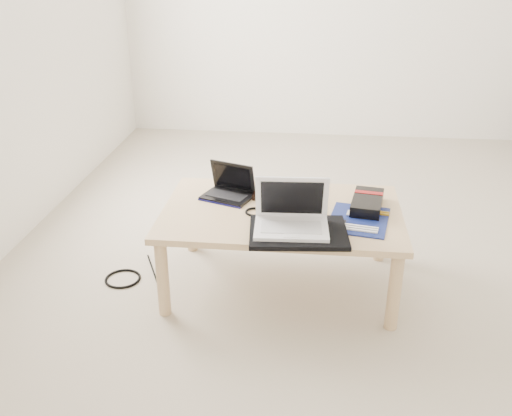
# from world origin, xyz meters

# --- Properties ---
(ground) EXTENTS (4.00, 4.00, 0.00)m
(ground) POSITION_xyz_m (0.00, 0.00, 0.00)
(ground) COLOR beige
(ground) RESTS_ON ground
(coffee_table) EXTENTS (1.10, 0.70, 0.40)m
(coffee_table) POSITION_xyz_m (-0.52, -0.48, 0.35)
(coffee_table) COLOR tan
(coffee_table) RESTS_ON ground
(book) EXTENTS (0.30, 0.25, 0.03)m
(book) POSITION_xyz_m (-0.51, -0.27, 0.41)
(book) COLOR black
(book) RESTS_ON coffee_table
(netbook) EXTENTS (0.27, 0.24, 0.17)m
(netbook) POSITION_xyz_m (-0.78, -0.36, 0.44)
(netbook) COLOR black
(netbook) RESTS_ON coffee_table
(tablet) EXTENTS (0.31, 0.26, 0.01)m
(tablet) POSITION_xyz_m (-0.48, -0.45, 0.41)
(tablet) COLOR black
(tablet) RESTS_ON coffee_table
(remote) EXTENTS (0.08, 0.23, 0.02)m
(remote) POSITION_xyz_m (-0.36, -0.44, 0.41)
(remote) COLOR #BBBABF
(remote) RESTS_ON coffee_table
(neoprene_sleeve) EXTENTS (0.44, 0.33, 0.02)m
(neoprene_sleeve) POSITION_xyz_m (-0.43, -0.72, 0.41)
(neoprene_sleeve) COLOR black
(neoprene_sleeve) RESTS_ON coffee_table
(white_laptop) EXTENTS (0.32, 0.24, 0.22)m
(white_laptop) POSITION_xyz_m (-0.46, -0.70, 0.47)
(white_laptop) COLOR white
(white_laptop) RESTS_ON neoprene_sleeve
(motherboard) EXTENTS (0.31, 0.36, 0.01)m
(motherboard) POSITION_xyz_m (-0.17, -0.56, 0.40)
(motherboard) COLOR navy
(motherboard) RESTS_ON coffee_table
(gpu_box) EXTENTS (0.17, 0.28, 0.06)m
(gpu_box) POSITION_xyz_m (-0.12, -0.43, 0.43)
(gpu_box) COLOR black
(gpu_box) RESTS_ON coffee_table
(cable_coil) EXTENTS (0.11, 0.11, 0.01)m
(cable_coil) POSITION_xyz_m (-0.64, -0.53, 0.41)
(cable_coil) COLOR black
(cable_coil) RESTS_ON coffee_table
(floor_cable_coil) EXTENTS (0.18, 0.18, 0.01)m
(floor_cable_coil) POSITION_xyz_m (-1.30, -0.53, 0.01)
(floor_cable_coil) COLOR black
(floor_cable_coil) RESTS_ON ground
(floor_cable_trail) EXTENTS (0.16, 0.33, 0.01)m
(floor_cable_trail) POSITION_xyz_m (-1.16, -0.45, 0.00)
(floor_cable_trail) COLOR black
(floor_cable_trail) RESTS_ON ground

